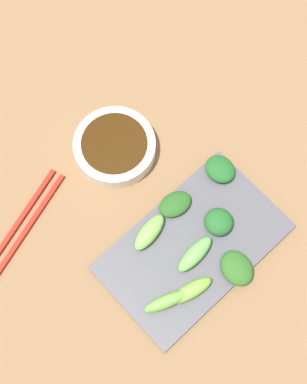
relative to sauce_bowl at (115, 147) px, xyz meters
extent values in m
cube|color=brown|center=(0.16, -0.02, -0.03)|extent=(2.10, 2.10, 0.02)
cylinder|color=silver|center=(0.00, 0.00, 0.00)|extent=(0.14, 0.14, 0.03)
cylinder|color=#331C06|center=(0.00, 0.00, 0.01)|extent=(0.12, 0.12, 0.02)
cube|color=#4A4950|center=(0.22, -0.02, -0.01)|extent=(0.19, 0.31, 0.01)
ellipsoid|color=#1E5623|center=(0.16, 0.11, 0.00)|extent=(0.06, 0.05, 0.02)
ellipsoid|color=#24541E|center=(0.15, 0.00, 0.00)|extent=(0.05, 0.07, 0.02)
ellipsoid|color=#1F5825|center=(0.22, 0.04, 0.01)|extent=(0.06, 0.06, 0.03)
ellipsoid|color=#70B34B|center=(0.16, -0.06, 0.01)|extent=(0.04, 0.08, 0.02)
ellipsoid|color=#2A5B20|center=(0.30, 0.00, 0.00)|extent=(0.07, 0.06, 0.02)
ellipsoid|color=#71A73E|center=(0.27, -0.08, 0.01)|extent=(0.04, 0.08, 0.02)
ellipsoid|color=#66BC50|center=(0.23, -0.03, 0.01)|extent=(0.03, 0.08, 0.03)
ellipsoid|color=#6BAF45|center=(0.26, -0.12, 0.01)|extent=(0.05, 0.08, 0.03)
cube|color=#B31D11|center=(-0.01, -0.22, -0.02)|extent=(0.08, 0.22, 0.01)
cube|color=#B31D11|center=(0.01, -0.21, -0.02)|extent=(0.08, 0.22, 0.01)
camera|label=1|loc=(0.33, -0.21, 0.89)|focal=51.55mm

